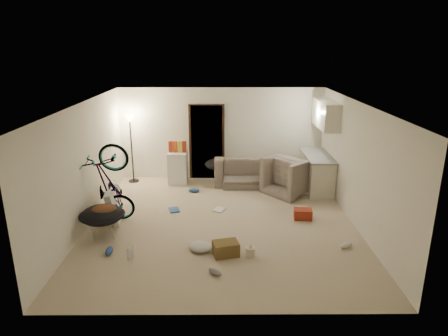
{
  "coord_description": "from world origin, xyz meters",
  "views": [
    {
      "loc": [
        0.01,
        -7.69,
        3.59
      ],
      "look_at": [
        0.06,
        0.6,
        1.02
      ],
      "focal_mm": 32.0,
      "sensor_mm": 36.0,
      "label": 1
    }
  ],
  "objects_px": {
    "mini_fridge": "(178,168)",
    "bicycle": "(111,201)",
    "saucer_chair": "(102,219)",
    "drink_case_a": "(226,249)",
    "drink_case_b": "(303,214)",
    "juicer": "(250,251)",
    "tv_box": "(114,202)",
    "armchair": "(293,179)",
    "floor_lamp": "(131,135)",
    "sofa": "(251,174)",
    "kitchen_counter": "(316,173)"
  },
  "relations": [
    {
      "from": "tv_box",
      "to": "drink_case_a",
      "type": "xyz_separation_m",
      "value": [
        2.38,
        -1.62,
        -0.23
      ]
    },
    {
      "from": "armchair",
      "to": "saucer_chair",
      "type": "distance_m",
      "value": 4.77
    },
    {
      "from": "floor_lamp",
      "to": "mini_fridge",
      "type": "bearing_deg",
      "value": -4.65
    },
    {
      "from": "floor_lamp",
      "to": "tv_box",
      "type": "relative_size",
      "value": 1.7
    },
    {
      "from": "sofa",
      "to": "tv_box",
      "type": "distance_m",
      "value": 3.79
    },
    {
      "from": "kitchen_counter",
      "to": "armchair",
      "type": "xyz_separation_m",
      "value": [
        -0.62,
        -0.17,
        -0.1
      ]
    },
    {
      "from": "drink_case_a",
      "to": "floor_lamp",
      "type": "bearing_deg",
      "value": 107.8
    },
    {
      "from": "tv_box",
      "to": "drink_case_b",
      "type": "relative_size",
      "value": 2.83
    },
    {
      "from": "drink_case_a",
      "to": "drink_case_b",
      "type": "distance_m",
      "value": 2.27
    },
    {
      "from": "mini_fridge",
      "to": "drink_case_a",
      "type": "relative_size",
      "value": 1.93
    },
    {
      "from": "drink_case_b",
      "to": "juicer",
      "type": "distance_m",
      "value": 2.0
    },
    {
      "from": "armchair",
      "to": "mini_fridge",
      "type": "bearing_deg",
      "value": 36.18
    },
    {
      "from": "floor_lamp",
      "to": "kitchen_counter",
      "type": "bearing_deg",
      "value": -7.66
    },
    {
      "from": "sofa",
      "to": "bicycle",
      "type": "distance_m",
      "value": 3.91
    },
    {
      "from": "saucer_chair",
      "to": "drink_case_a",
      "type": "height_order",
      "value": "saucer_chair"
    },
    {
      "from": "kitchen_counter",
      "to": "drink_case_b",
      "type": "height_order",
      "value": "kitchen_counter"
    },
    {
      "from": "kitchen_counter",
      "to": "drink_case_b",
      "type": "xyz_separation_m",
      "value": [
        -0.68,
        -1.82,
        -0.33
      ]
    },
    {
      "from": "kitchen_counter",
      "to": "drink_case_b",
      "type": "relative_size",
      "value": 3.99
    },
    {
      "from": "sofa",
      "to": "drink_case_b",
      "type": "height_order",
      "value": "sofa"
    },
    {
      "from": "juicer",
      "to": "bicycle",
      "type": "bearing_deg",
      "value": 152.6
    },
    {
      "from": "bicycle",
      "to": "juicer",
      "type": "height_order",
      "value": "bicycle"
    },
    {
      "from": "mini_fridge",
      "to": "juicer",
      "type": "height_order",
      "value": "mini_fridge"
    },
    {
      "from": "kitchen_counter",
      "to": "armchair",
      "type": "distance_m",
      "value": 0.65
    },
    {
      "from": "floor_lamp",
      "to": "tv_box",
      "type": "height_order",
      "value": "floor_lamp"
    },
    {
      "from": "drink_case_a",
      "to": "juicer",
      "type": "distance_m",
      "value": 0.44
    },
    {
      "from": "bicycle",
      "to": "mini_fridge",
      "type": "bearing_deg",
      "value": -23.35
    },
    {
      "from": "drink_case_a",
      "to": "drink_case_b",
      "type": "xyz_separation_m",
      "value": [
        1.67,
        1.53,
        -0.02
      ]
    },
    {
      "from": "sofa",
      "to": "tv_box",
      "type": "height_order",
      "value": "tv_box"
    },
    {
      "from": "mini_fridge",
      "to": "bicycle",
      "type": "bearing_deg",
      "value": -113.48
    },
    {
      "from": "mini_fridge",
      "to": "juicer",
      "type": "xyz_separation_m",
      "value": [
        1.69,
        -3.95,
        -0.33
      ]
    },
    {
      "from": "kitchen_counter",
      "to": "armchair",
      "type": "bearing_deg",
      "value": -164.31
    },
    {
      "from": "saucer_chair",
      "to": "drink_case_a",
      "type": "bearing_deg",
      "value": -17.46
    },
    {
      "from": "bicycle",
      "to": "mini_fridge",
      "type": "relative_size",
      "value": 2.08
    },
    {
      "from": "kitchen_counter",
      "to": "drink_case_a",
      "type": "xyz_separation_m",
      "value": [
        -2.35,
        -3.36,
        -0.31
      ]
    },
    {
      "from": "mini_fridge",
      "to": "saucer_chair",
      "type": "distance_m",
      "value": 3.36
    },
    {
      "from": "drink_case_a",
      "to": "saucer_chair",
      "type": "bearing_deg",
      "value": 148.6
    },
    {
      "from": "drink_case_b",
      "to": "floor_lamp",
      "type": "bearing_deg",
      "value": 154.92
    },
    {
      "from": "bicycle",
      "to": "mini_fridge",
      "type": "height_order",
      "value": "bicycle"
    },
    {
      "from": "floor_lamp",
      "to": "drink_case_b",
      "type": "relative_size",
      "value": 4.82
    },
    {
      "from": "saucer_chair",
      "to": "bicycle",
      "type": "bearing_deg",
      "value": 90.0
    },
    {
      "from": "drink_case_b",
      "to": "juicer",
      "type": "relative_size",
      "value": 1.6
    },
    {
      "from": "saucer_chair",
      "to": "juicer",
      "type": "relative_size",
      "value": 3.72
    },
    {
      "from": "tv_box",
      "to": "mini_fridge",
      "type": "bearing_deg",
      "value": 55.07
    },
    {
      "from": "sofa",
      "to": "drink_case_a",
      "type": "bearing_deg",
      "value": 80.1
    },
    {
      "from": "armchair",
      "to": "drink_case_b",
      "type": "xyz_separation_m",
      "value": [
        -0.06,
        -1.65,
        -0.23
      ]
    },
    {
      "from": "saucer_chair",
      "to": "juicer",
      "type": "xyz_separation_m",
      "value": [
        2.81,
        -0.79,
        -0.27
      ]
    },
    {
      "from": "kitchen_counter",
      "to": "drink_case_b",
      "type": "bearing_deg",
      "value": -110.45
    },
    {
      "from": "armchair",
      "to": "saucer_chair",
      "type": "bearing_deg",
      "value": 80.52
    },
    {
      "from": "drink_case_b",
      "to": "kitchen_counter",
      "type": "bearing_deg",
      "value": 75.28
    },
    {
      "from": "floor_lamp",
      "to": "tv_box",
      "type": "xyz_separation_m",
      "value": [
        0.1,
        -2.39,
        -0.96
      ]
    }
  ]
}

